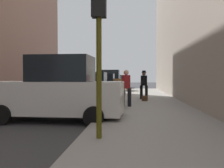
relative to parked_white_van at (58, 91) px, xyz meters
The scene contains 14 objects.
ground_plane 3.27m from the parked_white_van, 148.63° to the left, with size 120.00×120.00×0.00m, color #38383A.
sidewalk 3.84m from the parked_white_van, 25.69° to the left, with size 4.00×40.00×0.15m, color gray.
parked_white_van is the anchor object (origin of this frame).
parked_dark_green_sedan 5.16m from the parked_white_van, 90.00° to the left, with size 4.22×2.09×1.79m.
parked_silver_sedan 11.11m from the parked_white_van, 90.00° to the left, with size 4.21×2.08×1.79m.
parked_bronze_suv 17.10m from the parked_white_van, 90.00° to the left, with size 4.63×2.13×2.25m.
parked_blue_sedan 22.18m from the parked_white_van, 90.00° to the left, with size 4.22×2.11×1.79m.
parked_gray_coupe 27.47m from the parked_white_van, 90.00° to the left, with size 4.23×2.12×1.79m.
fire_hydrant 5.46m from the parked_white_van, 70.60° to the left, with size 0.42×0.22×0.70m.
traffic_light 3.87m from the parked_white_van, 57.69° to the right, with size 0.32×0.32×3.60m.
pedestrian_in_red_jacket 3.95m from the parked_white_van, 54.55° to the left, with size 0.52×0.46×1.71m.
pedestrian_with_fedora 7.85m from the parked_white_van, 65.26° to the left, with size 0.53×0.49×1.78m.
rolling_suitcase 3.20m from the parked_white_van, 51.15° to the left, with size 0.44×0.61×1.04m.
duffel_bag 6.89m from the parked_white_van, 61.42° to the left, with size 0.32×0.44×0.28m.
Camera 1 is at (5.26, -10.08, 1.53)m, focal length 40.00 mm.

